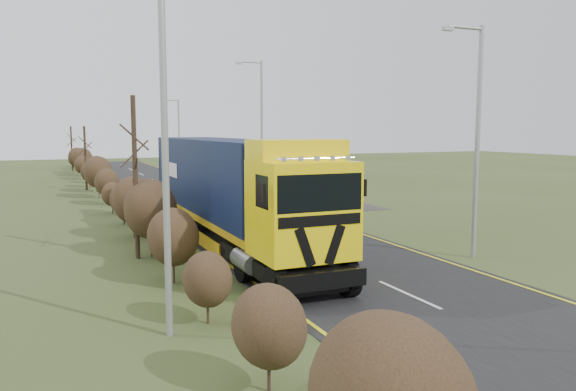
# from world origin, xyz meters

# --- Properties ---
(ground) EXTENTS (160.00, 160.00, 0.00)m
(ground) POSITION_xyz_m (0.00, 0.00, 0.00)
(ground) COLOR #37421C
(ground) RESTS_ON ground
(road) EXTENTS (8.00, 120.00, 0.02)m
(road) POSITION_xyz_m (0.00, 10.00, 0.01)
(road) COLOR black
(road) RESTS_ON ground
(layby) EXTENTS (6.00, 18.00, 0.02)m
(layby) POSITION_xyz_m (6.50, 20.00, 0.01)
(layby) COLOR #2B2926
(layby) RESTS_ON ground
(lane_markings) EXTENTS (7.52, 116.00, 0.01)m
(lane_markings) POSITION_xyz_m (0.00, 9.69, 0.03)
(lane_markings) COLOR yellow
(lane_markings) RESTS_ON road
(hedgerow) EXTENTS (2.24, 102.04, 6.05)m
(hedgerow) POSITION_xyz_m (-6.00, 7.89, 1.62)
(hedgerow) COLOR #311E15
(hedgerow) RESTS_ON ground
(lorry) EXTENTS (3.15, 16.24, 4.53)m
(lorry) POSITION_xyz_m (-2.80, 3.97, 2.57)
(lorry) COLOR black
(lorry) RESTS_ON ground
(car_red_hatchback) EXTENTS (2.71, 4.45, 1.42)m
(car_red_hatchback) POSITION_xyz_m (6.02, 13.77, 0.71)
(car_red_hatchback) COLOR #9B1D07
(car_red_hatchback) RESTS_ON ground
(car_blue_sedan) EXTENTS (2.56, 3.90, 1.22)m
(car_blue_sedan) POSITION_xyz_m (8.04, 23.44, 0.61)
(car_blue_sedan) COLOR #0A1239
(car_blue_sedan) RESTS_ON ground
(streetlight_near) EXTENTS (1.82, 0.18, 8.55)m
(streetlight_near) POSITION_xyz_m (5.04, -0.95, 4.70)
(streetlight_near) COLOR #939698
(streetlight_near) RESTS_ON ground
(streetlight_mid) EXTENTS (2.10, 0.20, 9.90)m
(streetlight_mid) POSITION_xyz_m (5.52, 22.62, 5.48)
(streetlight_mid) COLOR #939698
(streetlight_mid) RESTS_ON ground
(streetlight_far) EXTENTS (1.74, 0.18, 8.13)m
(streetlight_far) POSITION_xyz_m (4.51, 45.89, 4.46)
(streetlight_far) COLOR #939698
(streetlight_far) RESTS_ON ground
(left_pole) EXTENTS (0.16, 0.16, 8.79)m
(left_pole) POSITION_xyz_m (-7.06, -4.42, 4.40)
(left_pole) COLOR #939698
(left_pole) RESTS_ON ground
(speed_sign) EXTENTS (0.57, 0.10, 2.06)m
(speed_sign) POSITION_xyz_m (4.20, 13.05, 1.41)
(speed_sign) COLOR #939698
(speed_sign) RESTS_ON ground
(warning_board) EXTENTS (0.75, 0.11, 1.98)m
(warning_board) POSITION_xyz_m (4.20, 27.35, 1.21)
(warning_board) COLOR #939698
(warning_board) RESTS_ON ground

